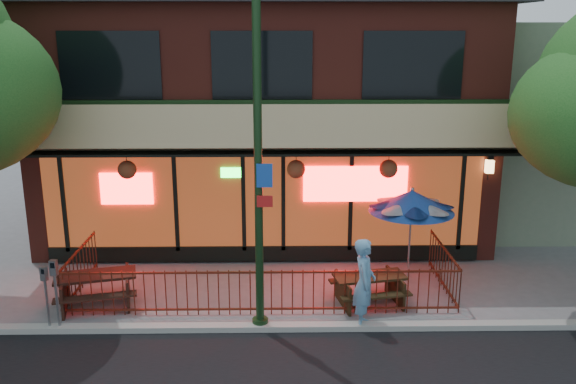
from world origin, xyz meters
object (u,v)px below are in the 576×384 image
(street_light, at_px, (258,176))
(parking_meter_near, at_px, (55,284))
(picnic_table_left, at_px, (96,285))
(parking_meter_far, at_px, (46,288))
(patio_umbrella, at_px, (412,201))
(pedestrian, at_px, (364,283))
(picnic_table_right, at_px, (369,285))

(street_light, relative_size, parking_meter_near, 4.63)
(picnic_table_left, bearing_deg, street_light, -17.08)
(parking_meter_near, height_order, parking_meter_far, parking_meter_near)
(parking_meter_near, bearing_deg, street_light, 1.11)
(street_light, relative_size, patio_umbrella, 3.07)
(picnic_table_left, height_order, pedestrian, pedestrian)
(patio_umbrella, height_order, parking_meter_near, patio_umbrella)
(street_light, relative_size, pedestrian, 3.76)
(parking_meter_far, bearing_deg, picnic_table_right, 10.20)
(patio_umbrella, distance_m, pedestrian, 2.96)
(street_light, bearing_deg, parking_meter_far, -178.95)
(picnic_table_left, relative_size, patio_umbrella, 0.85)
(picnic_table_right, xyz_separation_m, parking_meter_near, (-6.36, -1.18, 0.59))
(street_light, distance_m, picnic_table_right, 3.76)
(parking_meter_near, bearing_deg, pedestrian, 1.23)
(pedestrian, bearing_deg, parking_meter_far, 98.70)
(picnic_table_left, relative_size, parking_meter_far, 1.42)
(patio_umbrella, bearing_deg, parking_meter_near, -161.33)
(patio_umbrella, bearing_deg, pedestrian, -120.39)
(picnic_table_left, relative_size, pedestrian, 1.05)
(street_light, relative_size, picnic_table_right, 4.03)
(patio_umbrella, bearing_deg, parking_meter_far, -161.79)
(picnic_table_right, bearing_deg, street_light, -154.91)
(picnic_table_right, relative_size, patio_umbrella, 0.76)
(parking_meter_near, bearing_deg, patio_umbrella, 18.67)
(parking_meter_near, relative_size, parking_meter_far, 1.10)
(patio_umbrella, relative_size, parking_meter_near, 1.51)
(picnic_table_right, distance_m, patio_umbrella, 2.33)
(parking_meter_far, bearing_deg, picnic_table_left, 62.58)
(pedestrian, relative_size, parking_meter_near, 1.23)
(parking_meter_far, bearing_deg, patio_umbrella, 18.21)
(picnic_table_right, height_order, pedestrian, pedestrian)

